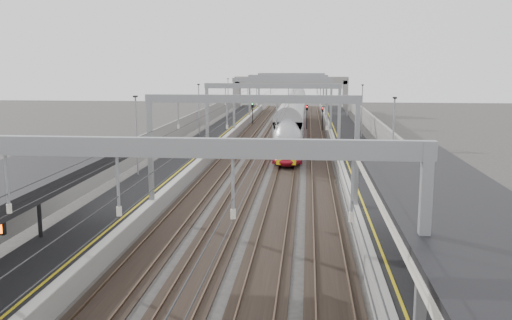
% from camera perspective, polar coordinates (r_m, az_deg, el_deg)
% --- Properties ---
extents(platform_left, '(4.00, 120.00, 1.00)m').
position_cam_1_polar(platform_left, '(58.84, -5.98, 0.84)').
color(platform_left, black).
rests_on(platform_left, ground).
extents(platform_right, '(4.00, 120.00, 1.00)m').
position_cam_1_polar(platform_right, '(57.91, 9.75, 0.61)').
color(platform_right, black).
rests_on(platform_right, ground).
extents(tracks, '(11.40, 140.00, 0.20)m').
position_cam_1_polar(tracks, '(57.90, 1.82, 0.29)').
color(tracks, black).
rests_on(tracks, ground).
extents(overhead_line, '(13.00, 140.00, 6.60)m').
position_cam_1_polar(overhead_line, '(63.82, 2.21, 6.66)').
color(overhead_line, gray).
rests_on(overhead_line, platform_left).
extents(canopy_right, '(4.40, 30.00, 4.24)m').
position_cam_1_polar(canopy_right, '(16.31, 21.74, -6.59)').
color(canopy_right, black).
rests_on(canopy_right, platform_right).
extents(overbridge, '(22.00, 2.20, 6.90)m').
position_cam_1_polar(overbridge, '(112.15, 3.53, 7.51)').
color(overbridge, gray).
rests_on(overbridge, ground).
extents(wall_left, '(0.30, 120.00, 3.20)m').
position_cam_1_polar(wall_left, '(59.38, -9.03, 1.92)').
color(wall_left, gray).
rests_on(wall_left, ground).
extents(wall_right, '(0.30, 120.00, 3.20)m').
position_cam_1_polar(wall_right, '(58.10, 12.93, 1.63)').
color(wall_right, gray).
rests_on(wall_right, ground).
extents(train, '(2.77, 50.50, 4.38)m').
position_cam_1_polar(train, '(73.69, 3.76, 3.93)').
color(train, maroon).
rests_on(train, ground).
extents(bench, '(0.99, 1.91, 0.95)m').
position_cam_1_polar(bench, '(22.41, 17.77, -11.43)').
color(bench, black).
rests_on(bench, platform_right).
extents(signal_green, '(0.32, 0.32, 3.48)m').
position_cam_1_polar(signal_green, '(88.53, -0.35, 5.09)').
color(signal_green, black).
rests_on(signal_green, ground).
extents(signal_red_near, '(0.32, 0.32, 3.48)m').
position_cam_1_polar(signal_red_near, '(83.45, 5.11, 4.77)').
color(signal_red_near, black).
rests_on(signal_red_near, ground).
extents(signal_red_far, '(0.32, 0.32, 3.48)m').
position_cam_1_polar(signal_red_far, '(81.00, 6.67, 4.60)').
color(signal_red_far, black).
rests_on(signal_red_far, ground).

